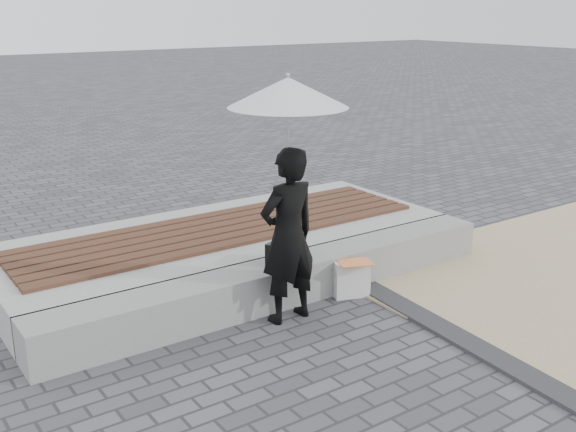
# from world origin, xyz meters

# --- Properties ---
(ground) EXTENTS (80.00, 80.00, 0.00)m
(ground) POSITION_xyz_m (0.00, 0.00, 0.00)
(ground) COLOR #515157
(ground) RESTS_ON ground
(edging_band) EXTENTS (0.61, 5.20, 0.04)m
(edging_band) POSITION_xyz_m (0.75, -0.50, 0.02)
(edging_band) COLOR #303033
(edging_band) RESTS_ON ground
(seating_ledge) EXTENTS (5.00, 0.45, 0.40)m
(seating_ledge) POSITION_xyz_m (0.00, 1.60, 0.20)
(seating_ledge) COLOR gray
(seating_ledge) RESTS_ON ground
(timber_platform) EXTENTS (5.00, 2.00, 0.40)m
(timber_platform) POSITION_xyz_m (0.00, 2.80, 0.20)
(timber_platform) COLOR #AAAAA4
(timber_platform) RESTS_ON ground
(timber_decking) EXTENTS (4.60, 1.20, 0.04)m
(timber_decking) POSITION_xyz_m (0.00, 2.80, 0.42)
(timber_decking) COLOR brown
(timber_decking) RESTS_ON timber_platform
(woman) EXTENTS (0.62, 0.43, 1.62)m
(woman) POSITION_xyz_m (-0.20, 1.22, 0.81)
(woman) COLOR black
(woman) RESTS_ON ground
(parasol) EXTENTS (1.03, 1.03, 1.32)m
(parasol) POSITION_xyz_m (-0.20, 1.22, 2.09)
(parasol) COLOR #B9B8BD
(parasol) RESTS_ON ground
(handbag) EXTENTS (0.32, 0.21, 0.21)m
(handbag) POSITION_xyz_m (-0.03, 1.63, 0.51)
(handbag) COLOR black
(handbag) RESTS_ON seating_ledge
(canvas_tote) EXTENTS (0.38, 0.26, 0.37)m
(canvas_tote) POSITION_xyz_m (0.61, 1.28, 0.19)
(canvas_tote) COLOR silver
(canvas_tote) RESTS_ON ground
(magazine) EXTENTS (0.39, 0.34, 0.01)m
(magazine) POSITION_xyz_m (0.61, 1.23, 0.38)
(magazine) COLOR red
(magazine) RESTS_ON canvas_tote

